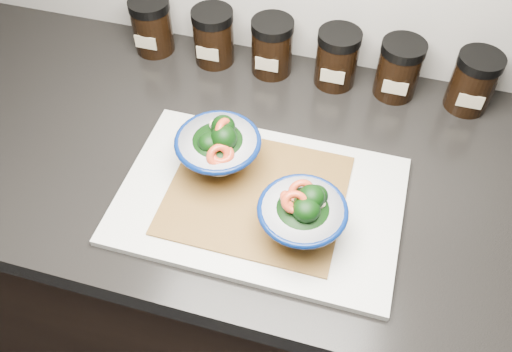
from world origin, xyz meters
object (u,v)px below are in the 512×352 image
(spice_jar_c, at_px, (272,47))
(spice_jar_f, at_px, (473,82))
(bowl_left, at_px, (219,148))
(bowl_right, at_px, (303,215))
(cutting_board, at_px, (260,200))
(spice_jar_e, at_px, (399,69))
(spice_jar_d, at_px, (337,58))
(spice_jar_a, at_px, (152,26))
(spice_jar_b, at_px, (213,36))

(spice_jar_c, distance_m, spice_jar_f, 0.38)
(bowl_left, xyz_separation_m, bowl_right, (0.16, -0.09, -0.00))
(cutting_board, relative_size, spice_jar_e, 3.98)
(bowl_right, distance_m, spice_jar_d, 0.38)
(spice_jar_a, relative_size, spice_jar_d, 1.00)
(bowl_right, height_order, spice_jar_e, bowl_right)
(spice_jar_b, height_order, spice_jar_f, same)
(spice_jar_e, height_order, spice_jar_f, same)
(cutting_board, relative_size, bowl_right, 3.38)
(spice_jar_b, bearing_deg, spice_jar_d, 0.00)
(cutting_board, relative_size, spice_jar_b, 3.98)
(spice_jar_a, xyz_separation_m, spice_jar_d, (0.38, 0.00, 0.00))
(bowl_right, height_order, spice_jar_a, bowl_right)
(bowl_left, xyz_separation_m, spice_jar_b, (-0.11, 0.29, -0.00))
(bowl_left, height_order, spice_jar_b, bowl_left)
(spice_jar_a, relative_size, spice_jar_b, 1.00)
(bowl_right, bearing_deg, spice_jar_d, 92.76)
(cutting_board, height_order, spice_jar_c, spice_jar_c)
(spice_jar_b, bearing_deg, spice_jar_e, 0.00)
(spice_jar_b, relative_size, spice_jar_f, 1.00)
(bowl_left, height_order, spice_jar_d, bowl_left)
(spice_jar_d, bearing_deg, cutting_board, -100.30)
(spice_jar_d, bearing_deg, spice_jar_e, 0.00)
(spice_jar_c, bearing_deg, cutting_board, -78.33)
(bowl_left, relative_size, spice_jar_c, 1.24)
(cutting_board, xyz_separation_m, bowl_right, (0.08, -0.05, 0.05))
(spice_jar_e, relative_size, spice_jar_f, 1.00)
(cutting_board, xyz_separation_m, spice_jar_e, (0.18, 0.33, 0.05))
(spice_jar_e, bearing_deg, cutting_board, -118.20)
(spice_jar_a, distance_m, spice_jar_b, 0.13)
(spice_jar_b, distance_m, spice_jar_f, 0.50)
(spice_jar_b, distance_m, spice_jar_e, 0.36)
(bowl_right, distance_m, spice_jar_f, 0.44)
(bowl_left, height_order, spice_jar_e, bowl_left)
(spice_jar_b, bearing_deg, spice_jar_c, 0.00)
(bowl_right, bearing_deg, bowl_left, 150.42)
(cutting_board, bearing_deg, bowl_right, -31.32)
(spice_jar_a, bearing_deg, spice_jar_d, 0.00)
(spice_jar_b, xyz_separation_m, spice_jar_f, (0.50, 0.00, 0.00))
(bowl_right, relative_size, spice_jar_a, 1.18)
(cutting_board, distance_m, spice_jar_b, 0.38)
(spice_jar_c, bearing_deg, spice_jar_b, 180.00)
(bowl_right, distance_m, spice_jar_c, 0.40)
(bowl_left, bearing_deg, bowl_right, -29.58)
(spice_jar_d, distance_m, spice_jar_e, 0.12)
(cutting_board, bearing_deg, spice_jar_d, 79.70)
(bowl_right, distance_m, spice_jar_b, 0.46)
(spice_jar_d, bearing_deg, bowl_right, -87.24)
(cutting_board, height_order, spice_jar_d, spice_jar_d)
(spice_jar_c, bearing_deg, bowl_left, -92.73)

